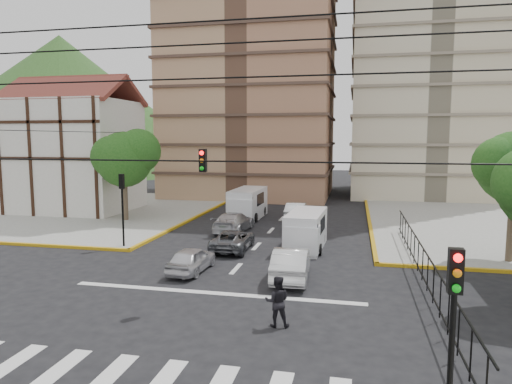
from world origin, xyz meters
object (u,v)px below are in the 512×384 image
(car_silver_front_left, at_px, (191,259))
(pedestrian_crosswalk, at_px, (277,301))
(car_white_front_right, at_px, (291,263))
(traffic_light_se, at_px, (453,320))
(van_right_lane, at_px, (306,231))
(van_left_lane, at_px, (247,204))
(traffic_light_nw, at_px, (122,198))

(car_silver_front_left, bearing_deg, pedestrian_crosswalk, 135.95)
(car_white_front_right, bearing_deg, pedestrian_crosswalk, 89.90)
(traffic_light_se, xyz_separation_m, pedestrian_crosswalk, (-4.54, 6.14, -2.19))
(van_right_lane, distance_m, van_left_lane, 11.12)
(van_right_lane, distance_m, car_silver_front_left, 7.80)
(car_silver_front_left, xyz_separation_m, car_white_front_right, (5.05, -0.05, 0.13))
(traffic_light_nw, height_order, car_white_front_right, traffic_light_nw)
(traffic_light_nw, distance_m, car_silver_front_left, 7.30)
(van_left_lane, relative_size, pedestrian_crosswalk, 3.02)
(traffic_light_se, relative_size, car_silver_front_left, 1.18)
(van_left_lane, distance_m, car_white_front_right, 16.44)
(pedestrian_crosswalk, bearing_deg, traffic_light_nw, -48.98)
(traffic_light_se, distance_m, van_right_lane, 18.44)
(traffic_light_nw, distance_m, van_right_lane, 11.24)
(van_left_lane, bearing_deg, van_right_lane, -56.30)
(van_left_lane, relative_size, car_white_front_right, 1.20)
(van_left_lane, height_order, pedestrian_crosswalk, van_left_lane)
(traffic_light_nw, xyz_separation_m, pedestrian_crosswalk, (11.06, -9.46, -2.19))
(traffic_light_nw, distance_m, pedestrian_crosswalk, 14.72)
(traffic_light_nw, height_order, van_right_lane, traffic_light_nw)
(traffic_light_se, distance_m, car_silver_front_left, 15.60)
(van_right_lane, bearing_deg, traffic_light_se, -71.95)
(traffic_light_se, height_order, pedestrian_crosswalk, traffic_light_se)
(traffic_light_se, xyz_separation_m, van_left_lane, (-10.62, 27.15, -1.91))
(traffic_light_nw, bearing_deg, car_silver_front_left, -33.28)
(traffic_light_se, xyz_separation_m, car_silver_front_left, (-9.86, 11.83, -2.48))
(van_right_lane, bearing_deg, car_silver_front_left, -127.96)
(van_left_lane, relative_size, car_silver_front_left, 1.49)
(traffic_light_nw, relative_size, van_left_lane, 0.79)
(van_left_lane, height_order, car_silver_front_left, van_left_lane)
(van_right_lane, bearing_deg, pedestrian_crosswalk, -85.93)
(traffic_light_se, distance_m, car_white_front_right, 12.94)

